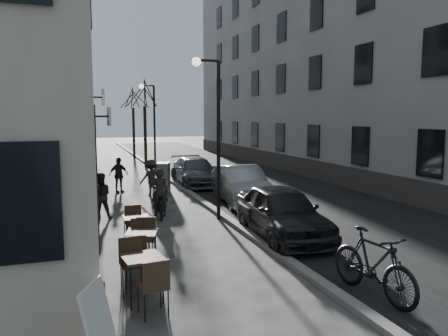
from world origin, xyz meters
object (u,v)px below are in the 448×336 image
bistro_set_c (137,229)px  pedestrian_far (119,175)px  bistro_set_a (142,274)px  pedestrian_mid (151,178)px  moped (373,264)px  tree_far (133,98)px  car_mid (241,185)px  bicycle (159,202)px  car_far (195,171)px  utility_cabinet (163,178)px  streetlamp_far (151,118)px  car_near (282,212)px  pedestrian_near (100,196)px  bistro_set_b (141,246)px  tree_near (144,94)px  streetlamp_near (213,121)px

bistro_set_c → pedestrian_far: (0.30, 8.30, 0.28)m
bistro_set_a → bistro_set_c: bearing=76.4°
pedestrian_mid → moped: size_ratio=0.72×
tree_far → car_mid: tree_far is taller
pedestrian_mid → pedestrian_far: 1.73m
pedestrian_far → car_mid: 5.73m
bicycle → tree_far: bearing=-88.7°
pedestrian_far → car_far: (3.70, 0.98, -0.12)m
utility_cabinet → pedestrian_mid: (-0.57, -0.37, 0.09)m
streetlamp_far → car_mid: 10.28m
streetlamp_far → bicycle: size_ratio=2.73×
car_near → car_mid: (0.60, 4.72, -0.00)m
pedestrian_near → streetlamp_far: bearing=-107.8°
car_near → car_mid: car_near is taller
car_mid → moped: bearing=-89.4°
bistro_set_b → bistro_set_c: bistro_set_b is taller
pedestrian_near → moped: (4.42, -7.93, -0.12)m
utility_cabinet → tree_near: bearing=104.9°
tree_near → tree_far: bearing=90.0°
streetlamp_near → pedestrian_mid: (-1.20, 4.84, -2.40)m
streetlamp_near → pedestrian_far: size_ratio=3.33×
bistro_set_c → bicycle: size_ratio=0.85×
car_near → car_far: 9.59m
car_mid → car_far: 4.90m
pedestrian_mid → car_near: 7.76m
bistro_set_a → pedestrian_far: (0.61, 11.60, 0.25)m
bistro_set_c → bicycle: bearing=70.8°
car_mid → tree_far: bearing=100.8°
pedestrian_near → tree_near: bearing=-104.4°
tree_far → pedestrian_mid: size_ratio=3.77×
car_far → streetlamp_far: bearing=105.3°
tree_far → bicycle: tree_far is taller
tree_near → tree_far: (0.00, 6.00, 0.00)m
pedestrian_near → car_mid: pedestrian_near is taller
tree_far → bistro_set_c: 23.78m
tree_far → tree_near: bearing=-90.0°
bistro_set_b → pedestrian_far: bearing=103.9°
bistro_set_a → tree_near: bearing=73.3°
moped → streetlamp_near: bearing=91.5°
bicycle → pedestrian_near: (-1.87, 0.26, 0.26)m
streetlamp_near → bistro_set_a: size_ratio=2.96×
bistro_set_c → utility_cabinet: size_ratio=1.20×
bistro_set_c → utility_cabinet: utility_cabinet is taller
pedestrian_mid → car_far: pedestrian_mid is taller
bicycle → car_near: car_near is taller
bicycle → car_mid: car_mid is taller
streetlamp_near → car_near: bearing=-65.3°
pedestrian_near → pedestrian_far: pedestrian_far is taller
tree_near → tree_far: same height
streetlamp_far → bistro_set_c: streetlamp_far is taller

